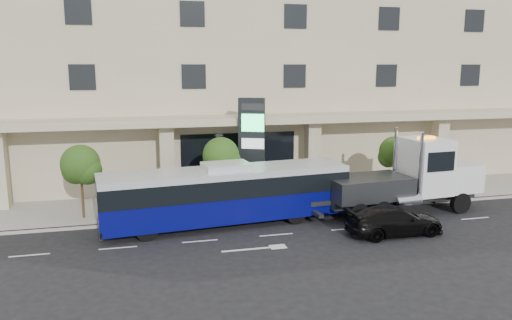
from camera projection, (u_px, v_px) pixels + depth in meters
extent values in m
plane|color=black|center=(269.00, 226.00, 27.51)|extent=(120.00, 120.00, 0.00)
cube|color=gray|center=(248.00, 201.00, 32.27)|extent=(120.00, 6.00, 0.15)
cube|color=gray|center=(260.00, 214.00, 29.41)|extent=(120.00, 0.30, 0.15)
cube|color=tan|center=(219.00, 49.00, 40.44)|extent=(60.00, 15.00, 20.00)
cube|color=tan|center=(242.00, 119.00, 33.03)|extent=(60.00, 2.80, 0.50)
cube|color=black|center=(239.00, 161.00, 34.72)|extent=(8.00, 0.12, 4.00)
cube|color=tan|center=(167.00, 161.00, 32.35)|extent=(0.90, 0.90, 4.90)
cube|color=tan|center=(312.00, 155.00, 34.69)|extent=(0.90, 0.90, 4.90)
cube|color=tan|center=(439.00, 149.00, 37.03)|extent=(0.90, 0.90, 4.90)
cylinder|color=#422B19|center=(82.00, 194.00, 28.32)|extent=(0.14, 0.14, 2.80)
sphere|color=#1E4313|center=(80.00, 164.00, 28.00)|extent=(2.20, 2.20, 2.20)
sphere|color=#1E4313|center=(87.00, 170.00, 27.95)|extent=(1.65, 1.65, 1.65)
sphere|color=#1E4313|center=(76.00, 171.00, 28.19)|extent=(1.54, 1.54, 1.54)
cylinder|color=#422B19|center=(221.00, 185.00, 30.18)|extent=(0.14, 0.14, 2.94)
sphere|color=#1E4313|center=(221.00, 155.00, 29.84)|extent=(2.20, 2.20, 2.20)
sphere|color=#1E4313|center=(227.00, 161.00, 29.80)|extent=(1.65, 1.65, 1.65)
sphere|color=#1E4313|center=(216.00, 162.00, 30.04)|extent=(1.54, 1.54, 1.54)
cylinder|color=#422B19|center=(393.00, 176.00, 32.89)|extent=(0.14, 0.14, 2.73)
sphere|color=#1E4313|center=(394.00, 151.00, 32.58)|extent=(2.00, 2.00, 2.00)
sphere|color=#1E4313|center=(401.00, 156.00, 32.53)|extent=(1.50, 1.50, 1.50)
sphere|color=#1E4313|center=(389.00, 157.00, 32.77)|extent=(1.40, 1.40, 1.40)
cylinder|color=black|center=(147.00, 230.00, 25.12)|extent=(1.17, 0.46, 1.14)
cylinder|color=black|center=(141.00, 217.00, 27.33)|extent=(1.17, 0.46, 1.14)
cylinder|color=black|center=(296.00, 214.00, 27.86)|extent=(1.17, 0.46, 1.14)
cylinder|color=black|center=(279.00, 203.00, 30.07)|extent=(1.17, 0.46, 1.14)
cube|color=#060857|center=(227.00, 205.00, 27.65)|extent=(13.92, 4.28, 1.37)
cube|color=black|center=(227.00, 184.00, 27.43)|extent=(13.93, 4.32, 1.03)
cube|color=silver|center=(226.00, 172.00, 27.30)|extent=(13.92, 4.28, 0.34)
cube|color=silver|center=(226.00, 166.00, 27.24)|extent=(2.69, 2.08, 0.34)
cube|color=#2D3033|center=(99.00, 229.00, 25.49)|extent=(0.44, 2.85, 0.34)
cube|color=#2D3033|center=(335.00, 204.00, 30.02)|extent=(0.44, 2.85, 0.34)
cube|color=#2D3033|center=(403.00, 198.00, 29.87)|extent=(9.75, 1.97, 0.46)
cube|color=white|center=(455.00, 176.00, 30.83)|extent=(2.50, 2.81, 1.71)
cube|color=silver|center=(470.00, 175.00, 31.19)|extent=(0.28, 2.28, 1.37)
cube|color=white|center=(425.00, 166.00, 29.97)|extent=(2.52, 3.03, 3.30)
cube|color=black|center=(440.00, 156.00, 30.21)|extent=(0.32, 2.51, 1.37)
cylinder|color=silver|center=(420.00, 166.00, 28.35)|extent=(0.22, 0.22, 3.87)
cylinder|color=silver|center=(395.00, 159.00, 30.68)|extent=(0.22, 0.22, 3.87)
cube|color=#2D3033|center=(367.00, 187.00, 28.93)|extent=(5.00, 3.14, 1.25)
cube|color=#2D3033|center=(325.00, 203.00, 28.20)|extent=(1.84, 0.48, 0.25)
cube|color=#2D3033|center=(313.00, 212.00, 28.07)|extent=(0.46, 2.07, 0.21)
cube|color=orange|center=(426.00, 138.00, 29.65)|extent=(1.06, 0.49, 0.16)
cylinder|color=black|center=(461.00, 203.00, 29.83)|extent=(1.28, 0.47, 1.25)
cylinder|color=black|center=(434.00, 193.00, 32.06)|extent=(1.28, 0.47, 1.25)
cylinder|color=black|center=(381.00, 211.00, 28.11)|extent=(1.28, 0.47, 1.25)
cylinder|color=black|center=(360.00, 201.00, 30.33)|extent=(1.28, 0.47, 1.25)
cylinder|color=black|center=(358.00, 214.00, 27.64)|extent=(1.28, 0.47, 1.25)
cylinder|color=black|center=(338.00, 203.00, 29.86)|extent=(1.28, 0.47, 1.25)
imported|color=black|center=(394.00, 221.00, 26.03)|extent=(5.20, 2.18, 1.50)
cube|color=black|center=(252.00, 150.00, 31.77)|extent=(1.73, 1.15, 6.58)
cube|color=#25DF6C|center=(253.00, 123.00, 31.15)|extent=(1.33, 0.62, 1.10)
cube|color=silver|center=(253.00, 144.00, 31.40)|extent=(1.33, 0.62, 0.66)
cube|color=#262628|center=(253.00, 107.00, 30.97)|extent=(1.33, 0.62, 0.44)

